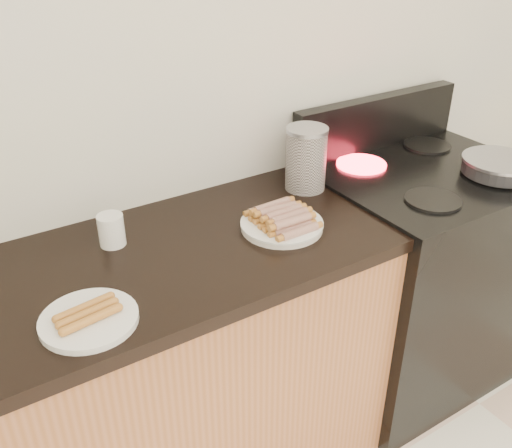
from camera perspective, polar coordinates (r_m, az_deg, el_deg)
wall_back at (r=1.78m, az=-7.16°, el=14.79°), size 4.00×0.04×2.60m
cabinet_base at (r=1.81m, az=-21.97°, el=-19.86°), size 2.20×0.59×0.86m
stove at (r=2.34m, az=15.35°, el=-5.10°), size 0.76×0.65×0.91m
stove_panel at (r=2.27m, az=11.99°, el=9.95°), size 0.76×0.06×0.20m
burner_near_left at (r=1.91m, az=17.27°, el=2.30°), size 0.18×0.18×0.01m
burner_near_right at (r=2.16m, az=23.31°, el=4.41°), size 0.18×0.18×0.01m
burner_far_left at (r=2.12m, az=10.49°, el=5.90°), size 0.18×0.18×0.01m
burner_far_right at (r=2.35m, az=16.73°, el=7.53°), size 0.18×0.18×0.01m
frying_pan at (r=2.16m, az=23.30°, el=5.35°), size 0.26×0.45×0.05m
main_plate at (r=1.69m, az=2.60°, el=-0.21°), size 0.31×0.31×0.02m
side_plate at (r=1.38m, az=-16.36°, el=-9.16°), size 0.28×0.28×0.02m
hotdog_pile at (r=1.68m, az=2.62°, el=0.69°), size 0.12×0.20×0.05m
plain_sausages at (r=1.37m, az=-16.47°, el=-8.55°), size 0.14×0.09×0.02m
canister at (r=1.90m, az=5.02°, el=6.54°), size 0.14×0.14×0.21m
mug at (r=1.64m, az=-14.26°, el=-0.60°), size 0.10×0.10×0.09m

